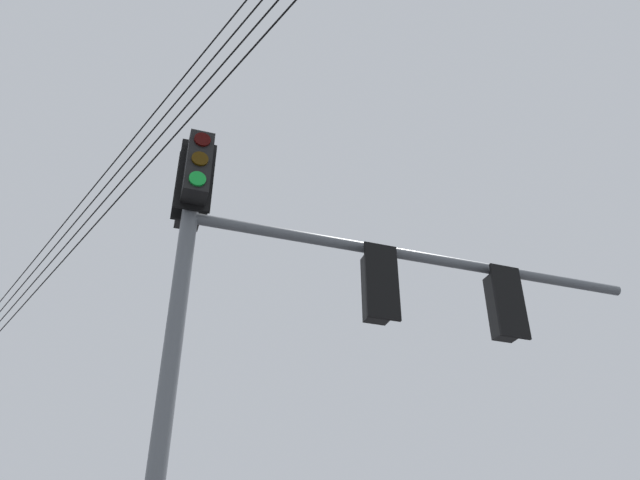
% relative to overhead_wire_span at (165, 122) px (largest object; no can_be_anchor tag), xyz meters
% --- Properties ---
extents(signal_mast_assembly, '(5.02, 4.73, 6.93)m').
position_rel_overhead_wire_span_xyz_m(signal_mast_assembly, '(0.46, -2.13, -3.32)').
color(signal_mast_assembly, slate).
rests_on(signal_mast_assembly, ground).
extents(overhead_wire_span, '(11.16, 26.97, 1.40)m').
position_rel_overhead_wire_span_xyz_m(overhead_wire_span, '(0.00, 0.00, 0.00)').
color(overhead_wire_span, black).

